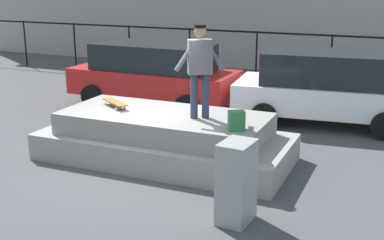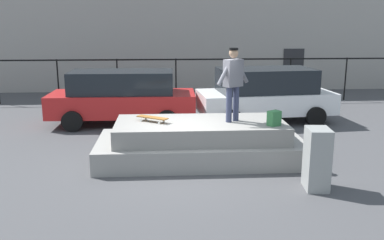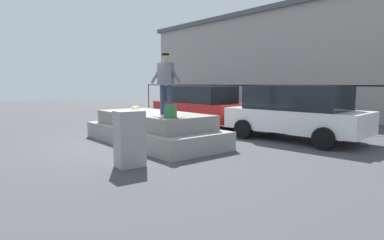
% 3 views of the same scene
% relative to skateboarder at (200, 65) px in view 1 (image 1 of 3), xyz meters
% --- Properties ---
extents(ground_plane, '(60.00, 60.00, 0.00)m').
position_rel_skateboarder_xyz_m(ground_plane, '(-1.15, -0.37, -1.97)').
color(ground_plane, '#424244').
extents(concrete_ledge, '(4.96, 2.22, 0.95)m').
position_rel_skateboarder_xyz_m(concrete_ledge, '(-0.77, 0.03, -1.54)').
color(concrete_ledge, gray).
rests_on(concrete_ledge, ground_plane).
extents(skateboarder, '(0.86, 0.59, 1.75)m').
position_rel_skateboarder_xyz_m(skateboarder, '(0.00, 0.00, 0.00)').
color(skateboarder, '#2D334C').
rests_on(skateboarder, concrete_ledge).
extents(skateboard, '(0.78, 0.62, 0.12)m').
position_rel_skateboarder_xyz_m(skateboard, '(-1.92, 0.07, -0.92)').
color(skateboard, brown).
rests_on(skateboard, concrete_ledge).
extents(backpack, '(0.34, 0.31, 0.35)m').
position_rel_skateboarder_xyz_m(backpack, '(0.89, -0.49, -0.84)').
color(backpack, '#33723F').
rests_on(backpack, concrete_ledge).
extents(car_red_hatchback_near, '(4.70, 2.09, 1.74)m').
position_rel_skateboarder_xyz_m(car_red_hatchback_near, '(-2.99, 3.84, -1.04)').
color(car_red_hatchback_near, '#B21E1E').
rests_on(car_red_hatchback_near, ground_plane).
extents(car_white_hatchback_mid, '(4.58, 2.54, 1.78)m').
position_rel_skateboarder_xyz_m(car_white_hatchback_mid, '(1.74, 3.96, -1.03)').
color(car_white_hatchback_mid, white).
rests_on(car_white_hatchback_mid, ground_plane).
extents(utility_box, '(0.49, 0.64, 1.25)m').
position_rel_skateboarder_xyz_m(utility_box, '(1.41, -1.97, -1.34)').
color(utility_box, gray).
rests_on(utility_box, ground_plane).
extents(fence_row, '(24.06, 0.06, 1.80)m').
position_rel_skateboarder_xyz_m(fence_row, '(-1.15, 7.63, -0.68)').
color(fence_row, black).
rests_on(fence_row, ground_plane).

